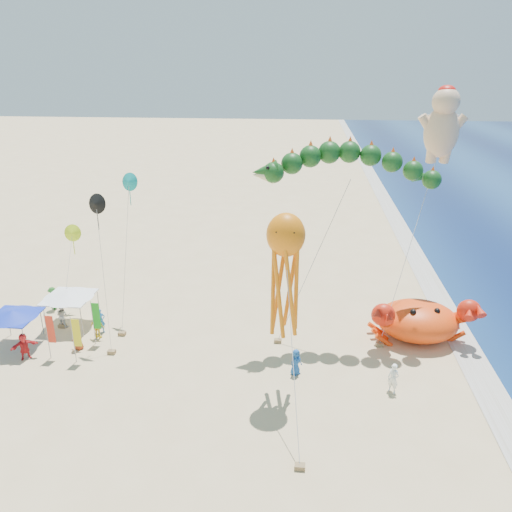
# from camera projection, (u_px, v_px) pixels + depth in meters

# --- Properties ---
(ground) EXTENTS (320.00, 320.00, 0.00)m
(ground) POSITION_uv_depth(u_px,v_px,m) (284.00, 364.00, 31.58)
(ground) COLOR #D1B784
(ground) RESTS_ON ground
(foam_strip) EXTENTS (320.00, 320.00, 0.00)m
(foam_strip) POSITION_uv_depth(u_px,v_px,m) (481.00, 376.00, 30.39)
(foam_strip) COLOR silver
(foam_strip) RESTS_ON ground
(crab_inflatable) EXTENTS (7.42, 5.55, 3.25)m
(crab_inflatable) POSITION_uv_depth(u_px,v_px,m) (418.00, 320.00, 34.10)
(crab_inflatable) COLOR #FF430D
(crab_inflatable) RESTS_ON ground
(dragon_kite) EXTENTS (12.12, 4.78, 12.88)m
(dragon_kite) POSITION_uv_depth(u_px,v_px,m) (348.00, 171.00, 31.19)
(dragon_kite) COLOR #103E13
(dragon_kite) RESTS_ON ground
(cherub_kite) EXTENTS (5.47, 8.26, 16.50)m
(cherub_kite) POSITION_uv_depth(u_px,v_px,m) (443.00, 123.00, 34.81)
(cherub_kite) COLOR #E7B88D
(cherub_kite) RESTS_ON ground
(octopus_kite) EXTENTS (2.45, 7.46, 10.59)m
(octopus_kite) POSITION_uv_depth(u_px,v_px,m) (285.00, 266.00, 26.63)
(octopus_kite) COLOR orange
(octopus_kite) RESTS_ON ground
(canopy_blue) EXTENTS (3.27, 3.27, 2.71)m
(canopy_blue) POSITION_uv_depth(u_px,v_px,m) (13.00, 314.00, 32.76)
(canopy_blue) COLOR gray
(canopy_blue) RESTS_ON ground
(canopy_white) EXTENTS (3.48, 3.48, 2.71)m
(canopy_white) POSITION_uv_depth(u_px,v_px,m) (69.00, 295.00, 35.53)
(canopy_white) COLOR gray
(canopy_white) RESTS_ON ground
(feather_flags) EXTENTS (7.89, 2.36, 3.20)m
(feather_flags) POSITION_uv_depth(u_px,v_px,m) (51.00, 325.00, 32.19)
(feather_flags) COLOR gray
(feather_flags) RESTS_ON ground
(beachgoers) EXTENTS (25.54, 9.11, 1.84)m
(beachgoers) POSITION_uv_depth(u_px,v_px,m) (102.00, 330.00, 33.94)
(beachgoers) COLOR white
(beachgoers) RESTS_ON ground
(small_kites) EXTENTS (6.33, 8.01, 10.75)m
(small_kites) POSITION_uv_depth(u_px,v_px,m) (99.00, 221.00, 34.57)
(small_kites) COLOR #CCF01A
(small_kites) RESTS_ON ground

